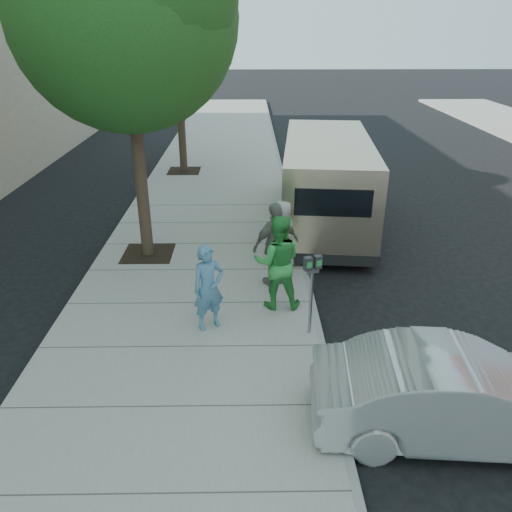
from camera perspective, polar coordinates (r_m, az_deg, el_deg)
name	(u,v)px	position (r m, az deg, el deg)	size (l,w,h in m)	color
ground	(241,309)	(10.16, -1.70, -6.04)	(120.00, 120.00, 0.00)	black
sidewalk	(192,306)	(10.19, -7.36, -5.68)	(5.00, 60.00, 0.15)	gray
curb_face	(312,305)	(10.20, 6.45, -5.58)	(0.12, 60.00, 0.16)	gray
tree_near	(126,7)	(11.38, -14.64, 25.82)	(4.62, 4.60, 7.53)	black
tree_far	(177,36)	(18.88, -9.00, 23.60)	(3.92, 3.80, 6.49)	black
parking_meter	(312,278)	(8.67, 6.41, -2.57)	(0.33, 0.21, 1.52)	gray
van	(326,181)	(14.08, 8.01, 8.49)	(2.84, 6.81, 2.46)	beige
sedan	(459,396)	(7.54, 22.18, -14.61)	(1.39, 3.97, 1.31)	#ABAEB2
person_officer	(208,288)	(8.97, -5.46, -3.63)	(0.59, 0.39, 1.62)	teal
person_green_shirt	(278,262)	(9.55, 2.49, -0.71)	(0.92, 0.72, 1.90)	green
person_gray_shirt	(282,234)	(11.27, 3.03, 2.57)	(0.78, 0.51, 1.60)	#B0B0B3
person_striped_polo	(276,245)	(10.40, 2.29, 1.30)	(1.07, 0.45, 1.83)	slate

